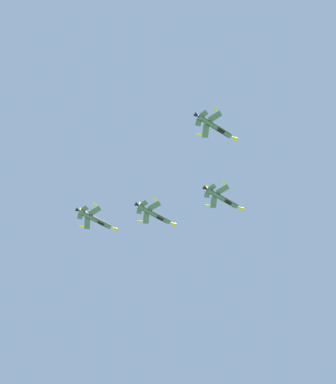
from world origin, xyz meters
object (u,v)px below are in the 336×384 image
(fighter_jet_lead, at_px, (223,198))
(fighter_jet_left_wing, at_px, (155,214))
(fighter_jet_left_outer, at_px, (96,220))
(fighter_jet_right_wing, at_px, (216,127))

(fighter_jet_lead, relative_size, fighter_jet_left_wing, 1.00)
(fighter_jet_lead, height_order, fighter_jet_left_outer, fighter_jet_left_outer)
(fighter_jet_left_wing, height_order, fighter_jet_left_outer, fighter_jet_left_outer)
(fighter_jet_left_wing, xyz_separation_m, fighter_jet_left_outer, (-20.40, 4.07, 2.31))
(fighter_jet_left_wing, bearing_deg, fighter_jet_left_outer, -133.42)
(fighter_jet_right_wing, distance_m, fighter_jet_left_outer, 52.66)
(fighter_jet_lead, distance_m, fighter_jet_left_outer, 44.23)
(fighter_jet_lead, height_order, fighter_jet_left_wing, fighter_jet_left_wing)
(fighter_jet_left_outer, bearing_deg, fighter_jet_left_wing, 46.58)
(fighter_jet_left_wing, xyz_separation_m, fighter_jet_right_wing, (18.46, -31.47, 2.47))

